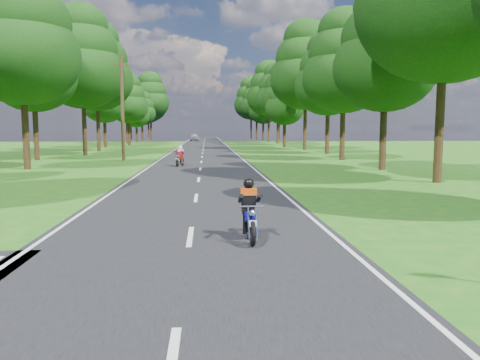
{
  "coord_description": "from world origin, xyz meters",
  "views": [
    {
      "loc": [
        0.39,
        -8.65,
        2.51
      ],
      "look_at": [
        1.3,
        4.0,
        1.1
      ],
      "focal_mm": 35.0,
      "sensor_mm": 36.0,
      "label": 1
    }
  ],
  "objects": [
    {
      "name": "ground",
      "position": [
        0.0,
        0.0,
        0.0
      ],
      "size": [
        160.0,
        160.0,
        0.0
      ],
      "primitive_type": "plane",
      "color": "#195A14",
      "rests_on": "ground"
    },
    {
      "name": "main_road",
      "position": [
        0.0,
        50.0,
        0.01
      ],
      "size": [
        7.0,
        140.0,
        0.02
      ],
      "primitive_type": "cube",
      "color": "black",
      "rests_on": "ground"
    },
    {
      "name": "treeline",
      "position": [
        1.43,
        60.06,
        8.25
      ],
      "size": [
        40.0,
        115.35,
        14.78
      ],
      "color": "black",
      "rests_on": "ground"
    },
    {
      "name": "road_markings",
      "position": [
        -0.14,
        48.13,
        0.02
      ],
      "size": [
        7.4,
        140.0,
        0.01
      ],
      "color": "silver",
      "rests_on": "main_road"
    },
    {
      "name": "rider_far_red",
      "position": [
        -1.36,
        22.24,
        0.69
      ],
      "size": [
        0.83,
        1.68,
        1.34
      ],
      "primitive_type": null,
      "rotation": [
        0.0,
        0.0,
        -0.19
      ],
      "color": "#B4220D",
      "rests_on": "main_road"
    },
    {
      "name": "distant_car",
      "position": [
        -1.97,
        83.22,
        0.76
      ],
      "size": [
        2.13,
        4.47,
        1.48
      ],
      "primitive_type": "imported",
      "rotation": [
        0.0,
        0.0,
        0.09
      ],
      "color": "#AFB1B6",
      "rests_on": "main_road"
    },
    {
      "name": "telegraph_pole",
      "position": [
        -6.0,
        28.0,
        4.07
      ],
      "size": [
        1.2,
        0.26,
        8.0
      ],
      "color": "#382616",
      "rests_on": "ground"
    },
    {
      "name": "rider_near_blue",
      "position": [
        1.34,
        1.68,
        0.7
      ],
      "size": [
        0.56,
        1.64,
        1.36
      ],
      "primitive_type": null,
      "rotation": [
        0.0,
        0.0,
        0.01
      ],
      "color": "#0F0D95",
      "rests_on": "main_road"
    }
  ]
}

